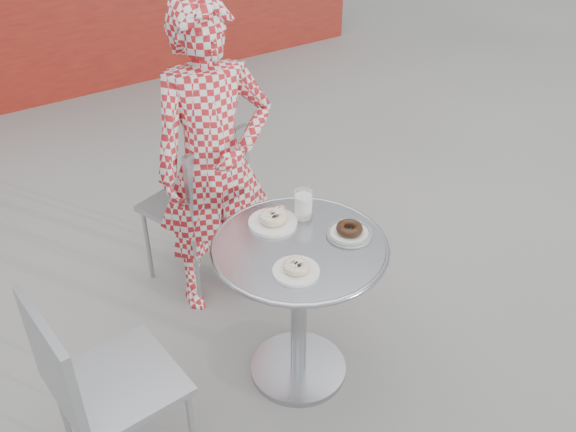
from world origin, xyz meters
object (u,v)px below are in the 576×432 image
chair_left (122,416)px  seated_person (214,164)px  plate_far (273,219)px  milk_cup (303,205)px  bistro_table (299,279)px  plate_checker (349,231)px  plate_near (296,269)px  chair_far (197,233)px

chair_left → seated_person: size_ratio=0.56×
chair_left → plate_far: chair_left is taller
chair_left → plate_far: size_ratio=4.28×
milk_cup → seated_person: bearing=105.5°
plate_far → milk_cup: size_ratio=1.60×
seated_person → milk_cup: 0.53m
bistro_table → plate_far: size_ratio=3.55×
plate_far → plate_checker: size_ratio=1.08×
bistro_table → chair_left: bearing=-178.5°
plate_near → milk_cup: 0.37m
bistro_table → seated_person: size_ratio=0.47×
plate_far → milk_cup: 0.14m
milk_cup → plate_far: bearing=166.7°
bistro_table → chair_far: chair_far is taller
plate_near → plate_checker: bearing=14.2°
plate_far → plate_near: (-0.10, -0.31, -0.00)m
chair_left → plate_near: bearing=-103.6°
seated_person → plate_far: 0.49m
chair_left → plate_near: size_ratio=4.91×
chair_left → milk_cup: chair_left is taller
chair_left → seated_person: (0.79, 0.69, 0.51)m
seated_person → plate_far: seated_person is taller
chair_far → plate_near: (-0.06, -1.00, 0.47)m
plate_far → plate_checker: bearing=-47.9°
chair_left → milk_cup: size_ratio=6.86×
chair_far → chair_left: bearing=30.0°
seated_person → milk_cup: (0.14, -0.52, 0.01)m
plate_near → bistro_table: bearing=50.9°
chair_left → plate_near: 0.86m
chair_far → seated_person: (0.03, -0.20, 0.50)m
chair_far → plate_far: size_ratio=4.32×
chair_far → milk_cup: size_ratio=6.94×
seated_person → chair_far: bearing=108.9°
seated_person → plate_checker: size_ratio=8.24×
seated_person → plate_near: size_ratio=8.75×
plate_checker → plate_far: bearing=132.1°
bistro_table → seated_person: seated_person is taller
plate_far → seated_person: bearing=91.7°
chair_far → plate_checker: size_ratio=4.68×
chair_far → bistro_table: bearing=74.1°
plate_far → milk_cup: milk_cup is taller
chair_left → plate_checker: (1.02, -0.03, 0.47)m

